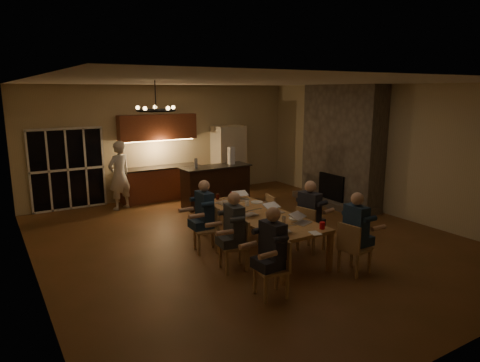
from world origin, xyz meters
The scene contains 45 objects.
floor centered at (0.00, 0.00, 0.00)m, with size 9.00×9.00×0.00m, color brown.
back_wall centered at (0.00, 4.52, 1.60)m, with size 8.00×0.04×3.20m, color #C2AE89.
left_wall centered at (-4.02, 0.00, 1.60)m, with size 0.04×9.00×3.20m, color #C2AE89.
right_wall centered at (4.02, 0.00, 1.60)m, with size 0.04×9.00×3.20m, color #C2AE89.
ceiling centered at (0.00, 0.00, 3.22)m, with size 8.00×9.00×0.04m, color white.
french_doors centered at (-2.70, 4.47, 1.05)m, with size 1.86×0.08×2.10m, color black.
fireplace centered at (3.70, 1.20, 1.60)m, with size 0.58×2.50×3.20m, color #5E564A.
kitchenette centered at (-0.30, 4.20, 1.20)m, with size 2.24×0.68×2.40m, color brown, non-canonical shape.
refrigerator centered at (1.90, 4.15, 1.00)m, with size 0.90×0.68×2.00m, color beige.
dining_table centered at (-0.15, -0.59, 0.38)m, with size 1.10×2.94×0.75m, color #BF7A4C.
bar_island centered at (0.72, 2.80, 0.54)m, with size 1.90×0.68×1.08m, color black.
chair_left_near centered at (-1.05, -2.23, 0.45)m, with size 0.44×0.44×0.89m, color tan, non-canonical shape.
chair_left_mid centered at (-1.03, -1.08, 0.45)m, with size 0.44×0.44×0.89m, color tan, non-canonical shape.
chair_left_far centered at (-1.04, -0.07, 0.45)m, with size 0.44×0.44×0.89m, color tan, non-canonical shape.
chair_right_near centered at (0.66, -2.26, 0.45)m, with size 0.44×0.44×0.89m, color tan, non-canonical shape.
chair_right_mid centered at (0.71, -1.09, 0.45)m, with size 0.44×0.44×0.89m, color tan, non-canonical shape.
chair_right_far centered at (0.72, -0.03, 0.45)m, with size 0.44×0.44×0.89m, color tan, non-canonical shape.
person_left_near centered at (-1.01, -2.19, 0.69)m, with size 0.60×0.60×1.38m, color #23252D, non-canonical shape.
person_right_near centered at (0.74, -2.18, 0.69)m, with size 0.60×0.60×1.38m, color #1C3148, non-canonical shape.
person_left_mid centered at (-1.01, -1.07, 0.69)m, with size 0.60×0.60×1.38m, color #393E43, non-canonical shape.
person_right_mid centered at (0.69, -1.05, 0.69)m, with size 0.60×0.60×1.38m, color #23252D, non-canonical shape.
person_left_far centered at (-1.01, 0.05, 0.69)m, with size 0.60×0.60×1.38m, color #1C3148, non-canonical shape.
standing_person centered at (-1.57, 3.79, 0.90)m, with size 0.65×0.43×1.79m, color silver.
chandelier centered at (-2.21, -0.75, 2.75)m, with size 0.60×0.60×0.03m, color black.
laptop_a centered at (-0.46, -1.65, 0.86)m, with size 0.32×0.28×0.23m, color silver, non-canonical shape.
laptop_b centered at (0.15, -1.49, 0.86)m, with size 0.32×0.28×0.23m, color silver, non-canonical shape.
laptop_c centered at (-0.39, -0.56, 0.86)m, with size 0.32×0.28×0.23m, color silver, non-canonical shape.
laptop_d centered at (0.12, -0.71, 0.86)m, with size 0.32×0.28×0.23m, color silver, non-canonical shape.
laptop_e centered at (-0.36, 0.48, 0.86)m, with size 0.32×0.28×0.23m, color silver, non-canonical shape.
laptop_f centered at (0.10, 0.46, 0.86)m, with size 0.32×0.28×0.23m, color silver, non-canonical shape.
mug_front centered at (-0.22, -1.01, 0.80)m, with size 0.08×0.08×0.10m, color white.
mug_mid centered at (-0.06, 0.01, 0.80)m, with size 0.09×0.09×0.10m, color white.
mug_back centered at (-0.46, 0.24, 0.80)m, with size 0.08×0.08×0.10m, color white.
redcup_near centered at (0.23, -1.90, 0.81)m, with size 0.09×0.09×0.12m, color red.
redcup_mid centered at (-0.56, -0.12, 0.81)m, with size 0.08×0.08×0.12m, color red.
redcup_far centered at (0.04, 0.76, 0.81)m, with size 0.10×0.10×0.12m, color red.
can_silver centered at (-0.12, -1.30, 0.81)m, with size 0.07×0.07×0.12m, color #B2B2B7.
can_cola centered at (-0.32, 0.78, 0.81)m, with size 0.07×0.07×0.12m, color #3F0F0C.
can_right centered at (0.21, -0.28, 0.81)m, with size 0.06×0.06×0.12m, color #B2B2B7.
plate_near centered at (0.21, -1.21, 0.76)m, with size 0.25×0.25×0.02m, color white.
plate_left centered at (-0.49, -1.52, 0.76)m, with size 0.26×0.26×0.02m, color white.
plate_far centered at (0.25, 0.12, 0.76)m, with size 0.26×0.26×0.02m, color white.
notepad centered at (-0.03, -2.03, 0.76)m, with size 0.15×0.21×0.01m, color white.
bar_bottle centered at (0.17, 2.85, 1.20)m, with size 0.08×0.08×0.24m, color #99999E.
bar_blender centered at (1.22, 2.83, 1.32)m, with size 0.15×0.15×0.47m, color silver.
Camera 1 is at (-4.57, -7.07, 3.05)m, focal length 32.00 mm.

